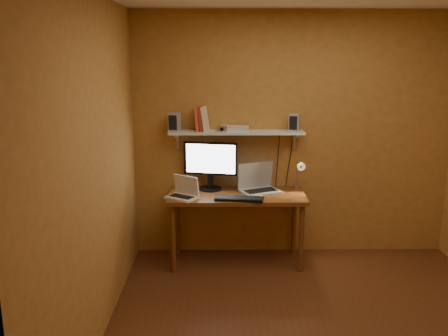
{
  "coord_description": "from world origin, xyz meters",
  "views": [
    {
      "loc": [
        -0.79,
        -3.4,
        2.13
      ],
      "look_at": [
        -0.74,
        1.18,
        1.05
      ],
      "focal_mm": 38.0,
      "sensor_mm": 36.0,
      "label": 1
    }
  ],
  "objects_px": {
    "desk": "(237,202)",
    "keyboard": "(239,199)",
    "wall_shelf": "(236,133)",
    "netbook": "(184,192)",
    "laptop": "(258,184)",
    "shelf_camera": "(222,129)",
    "speaker_left": "(174,122)",
    "monitor": "(210,163)",
    "mouse": "(259,196)",
    "router": "(233,129)",
    "speaker_right": "(294,122)",
    "desk_lamp": "(299,171)"
  },
  "relations": [
    {
      "from": "desk",
      "to": "speaker_right",
      "type": "relative_size",
      "value": 7.82
    },
    {
      "from": "wall_shelf",
      "to": "speaker_right",
      "type": "xyz_separation_m",
      "value": [
        0.6,
        -0.0,
        0.11
      ]
    },
    {
      "from": "keyboard",
      "to": "speaker_right",
      "type": "xyz_separation_m",
      "value": [
        0.58,
        0.39,
        0.7
      ]
    },
    {
      "from": "wall_shelf",
      "to": "netbook",
      "type": "relative_size",
      "value": 3.93
    },
    {
      "from": "netbook",
      "to": "router",
      "type": "distance_m",
      "value": 0.84
    },
    {
      "from": "wall_shelf",
      "to": "netbook",
      "type": "bearing_deg",
      "value": -150.03
    },
    {
      "from": "monitor",
      "to": "netbook",
      "type": "distance_m",
      "value": 0.45
    },
    {
      "from": "wall_shelf",
      "to": "router",
      "type": "relative_size",
      "value": 4.8
    },
    {
      "from": "monitor",
      "to": "speaker_left",
      "type": "bearing_deg",
      "value": -169.91
    },
    {
      "from": "wall_shelf",
      "to": "router",
      "type": "bearing_deg",
      "value": 161.21
    },
    {
      "from": "wall_shelf",
      "to": "netbook",
      "type": "xyz_separation_m",
      "value": [
        -0.54,
        -0.31,
        -0.55
      ]
    },
    {
      "from": "wall_shelf",
      "to": "shelf_camera",
      "type": "xyz_separation_m",
      "value": [
        -0.15,
        -0.07,
        0.05
      ]
    },
    {
      "from": "speaker_right",
      "to": "router",
      "type": "bearing_deg",
      "value": -161.52
    },
    {
      "from": "monitor",
      "to": "netbook",
      "type": "xyz_separation_m",
      "value": [
        -0.26,
        -0.29,
        -0.23
      ]
    },
    {
      "from": "netbook",
      "to": "router",
      "type": "xyz_separation_m",
      "value": [
        0.51,
        0.32,
        0.59
      ]
    },
    {
      "from": "desk",
      "to": "monitor",
      "type": "distance_m",
      "value": 0.49
    },
    {
      "from": "netbook",
      "to": "keyboard",
      "type": "distance_m",
      "value": 0.56
    },
    {
      "from": "laptop",
      "to": "router",
      "type": "distance_m",
      "value": 0.64
    },
    {
      "from": "netbook",
      "to": "router",
      "type": "height_order",
      "value": "router"
    },
    {
      "from": "desk",
      "to": "mouse",
      "type": "bearing_deg",
      "value": -30.23
    },
    {
      "from": "keyboard",
      "to": "speaker_left",
      "type": "relative_size",
      "value": 2.46
    },
    {
      "from": "shelf_camera",
      "to": "router",
      "type": "xyz_separation_m",
      "value": [
        0.12,
        0.08,
        -0.01
      ]
    },
    {
      "from": "router",
      "to": "mouse",
      "type": "bearing_deg",
      "value": -53.29
    },
    {
      "from": "netbook",
      "to": "router",
      "type": "relative_size",
      "value": 1.22
    },
    {
      "from": "desk",
      "to": "keyboard",
      "type": "height_order",
      "value": "keyboard"
    },
    {
      "from": "keyboard",
      "to": "shelf_camera",
      "type": "height_order",
      "value": "shelf_camera"
    },
    {
      "from": "laptop",
      "to": "speaker_right",
      "type": "relative_size",
      "value": 2.66
    },
    {
      "from": "netbook",
      "to": "keyboard",
      "type": "relative_size",
      "value": 0.75
    },
    {
      "from": "mouse",
      "to": "shelf_camera",
      "type": "distance_m",
      "value": 0.78
    },
    {
      "from": "wall_shelf",
      "to": "desk_lamp",
      "type": "height_order",
      "value": "wall_shelf"
    },
    {
      "from": "laptop",
      "to": "shelf_camera",
      "type": "distance_m",
      "value": 0.69
    },
    {
      "from": "keyboard",
      "to": "speaker_right",
      "type": "height_order",
      "value": "speaker_right"
    },
    {
      "from": "mouse",
      "to": "speaker_left",
      "type": "xyz_separation_m",
      "value": [
        -0.86,
        0.31,
        0.7
      ]
    },
    {
      "from": "wall_shelf",
      "to": "speaker_left",
      "type": "distance_m",
      "value": 0.65
    },
    {
      "from": "wall_shelf",
      "to": "shelf_camera",
      "type": "height_order",
      "value": "shelf_camera"
    },
    {
      "from": "shelf_camera",
      "to": "monitor",
      "type": "bearing_deg",
      "value": 158.92
    },
    {
      "from": "keyboard",
      "to": "laptop",
      "type": "bearing_deg",
      "value": 65.44
    },
    {
      "from": "keyboard",
      "to": "desk_lamp",
      "type": "relative_size",
      "value": 1.27
    },
    {
      "from": "shelf_camera",
      "to": "speaker_right",
      "type": "bearing_deg",
      "value": 4.75
    },
    {
      "from": "wall_shelf",
      "to": "keyboard",
      "type": "relative_size",
      "value": 2.95
    },
    {
      "from": "wall_shelf",
      "to": "desk_lamp",
      "type": "relative_size",
      "value": 3.73
    },
    {
      "from": "desk",
      "to": "wall_shelf",
      "type": "distance_m",
      "value": 0.72
    },
    {
      "from": "netbook",
      "to": "desk",
      "type": "bearing_deg",
      "value": 45.15
    },
    {
      "from": "laptop",
      "to": "desk",
      "type": "bearing_deg",
      "value": -177.58
    },
    {
      "from": "wall_shelf",
      "to": "shelf_camera",
      "type": "bearing_deg",
      "value": -156.2
    },
    {
      "from": "monitor",
      "to": "router",
      "type": "xyz_separation_m",
      "value": [
        0.24,
        0.03,
        0.36
      ]
    },
    {
      "from": "speaker_right",
      "to": "netbook",
      "type": "bearing_deg",
      "value": -145.13
    },
    {
      "from": "desk",
      "to": "shelf_camera",
      "type": "xyz_separation_m",
      "value": [
        -0.15,
        0.13,
        0.74
      ]
    },
    {
      "from": "desk",
      "to": "mouse",
      "type": "distance_m",
      "value": 0.27
    },
    {
      "from": "keyboard",
      "to": "speaker_left",
      "type": "bearing_deg",
      "value": 159.07
    }
  ]
}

